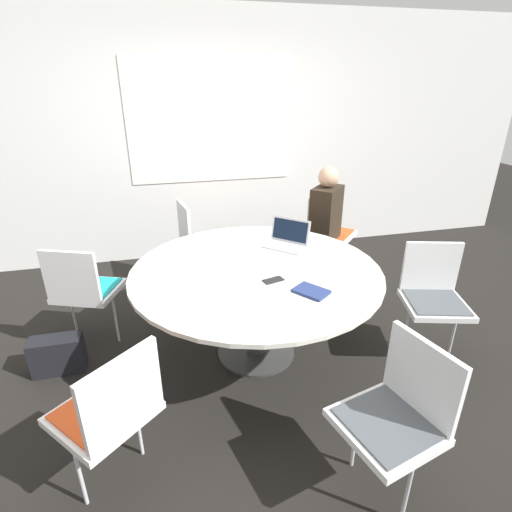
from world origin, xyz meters
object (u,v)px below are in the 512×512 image
Objects in this scene: spiral_notebook at (311,291)px; chair_4 at (398,410)px; handbag at (58,355)px; chair_1 at (198,236)px; person_0 at (327,218)px; chair_0 at (327,227)px; cell_phone at (273,280)px; laptop at (287,239)px; chair_2 at (83,287)px; chair_3 at (110,408)px; chair_5 at (434,292)px.

chair_4 is at bearing -81.09° from spiral_notebook.
chair_4 reaches higher than handbag.
chair_1 is 0.72× the size of person_0.
handbag is (-2.54, -1.07, -0.39)m from chair_0.
cell_phone is 1.68m from handbag.
laptop is at bearing -1.02° from person_0.
spiral_notebook is (-0.71, -1.41, 0.02)m from person_0.
chair_2 and chair_4 have the same top height.
laptop is 1.55× the size of spiral_notebook.
handbag is (-0.20, -0.28, -0.39)m from chair_2.
spiral_notebook is at bearing -7.74° from chair_2.
chair_4 is 1.65m from laptop.
chair_2 reaches higher than handbag.
chair_2 is at bearing 53.87° from handbag.
person_0 is (-0.11, -0.23, 0.19)m from chair_0.
cell_phone is (-0.19, 0.22, -0.01)m from spiral_notebook.
handbag is (-0.51, 1.06, -0.39)m from chair_3.
chair_5 is 1.24m from cell_phone.
chair_4 is (-0.69, -2.48, 0.00)m from chair_0.
chair_2 is 1.75m from spiral_notebook.
cell_phone is 0.43× the size of handbag.
chair_4 is 1.12m from cell_phone.
chair_2 is 1.00× the size of chair_5.
chair_4 is 0.72× the size of person_0.
person_0 is at bearing 19.13° from chair_0.
chair_1 is 1.00× the size of chair_3.
chair_5 is 0.72× the size of person_0.
chair_0 and chair_3 have the same top height.
laptop is at bearing 6.94° from handbag.
chair_4 is 2.36m from handbag.
cell_phone is (-1.01, -1.42, 0.21)m from chair_0.
laptop is (-0.04, 1.63, 0.26)m from chair_4.
chair_1 is 2.19× the size of laptop.
person_0 is 4.76× the size of spiral_notebook.
laptop reaches higher than handbag.
laptop is (-0.94, 0.66, 0.26)m from chair_5.
cell_phone is at bearing -12.94° from handbag.
person_0 is (-0.32, 1.28, 0.19)m from chair_5.
spiral_notebook is 0.72× the size of handbag.
chair_2 is at bearing 154.58° from cell_phone.
laptop reaches higher than chair_2.
chair_2 is (-2.33, -0.79, 0.00)m from chair_0.
chair_1 is (-1.37, 0.08, 0.00)m from chair_0.
chair_0 is at bearing 5.39° from chair_3.
laptop reaches higher than chair_4.
chair_2 reaches higher than spiral_notebook.
chair_5 reaches higher than handbag.
person_0 is 1.50m from cell_phone.
chair_2 is at bearing -57.65° from chair_1.
chair_3 is at bearing 61.35° from chair_4.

